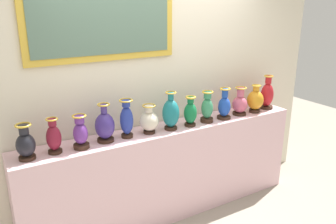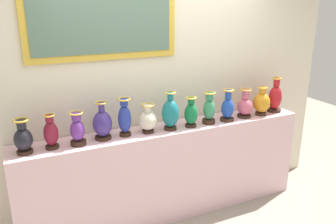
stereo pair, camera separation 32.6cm
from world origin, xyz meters
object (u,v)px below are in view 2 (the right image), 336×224
(vase_ivory, at_px, (148,120))
(vase_jade, at_px, (209,109))
(vase_violet, at_px, (77,130))
(vase_rose, at_px, (245,106))
(vase_indigo, at_px, (102,124))
(vase_crimson, at_px, (275,97))
(vase_sapphire, at_px, (228,108))
(vase_amber, at_px, (262,103))
(vase_teal, at_px, (170,113))
(vase_burgundy, at_px, (51,133))
(vase_onyx, at_px, (23,138))
(vase_cobalt, at_px, (125,118))
(vase_emerald, at_px, (191,113))

(vase_ivory, relative_size, vase_jade, 0.85)
(vase_violet, relative_size, vase_ivory, 1.07)
(vase_jade, xyz_separation_m, vase_rose, (0.47, 0.01, -0.02))
(vase_indigo, height_order, vase_crimson, vase_crimson)
(vase_sapphire, height_order, vase_amber, vase_sapphire)
(vase_violet, height_order, vase_teal, vase_teal)
(vase_teal, xyz_separation_m, vase_amber, (1.14, -0.02, -0.02))
(vase_sapphire, xyz_separation_m, vase_rose, (0.24, 0.02, -0.01))
(vase_burgundy, xyz_separation_m, vase_teal, (1.14, -0.02, 0.03))
(vase_onyx, height_order, vase_amber, vase_amber)
(vase_onyx, distance_m, vase_amber, 2.50)
(vase_violet, xyz_separation_m, vase_crimson, (2.28, 0.02, 0.03))
(vase_onyx, bearing_deg, vase_burgundy, 2.09)
(vase_burgundy, bearing_deg, vase_ivory, -0.12)
(vase_ivory, distance_m, vase_sapphire, 0.91)
(vase_cobalt, xyz_separation_m, vase_crimson, (1.83, -0.01, -0.01))
(vase_emerald, bearing_deg, vase_burgundy, 178.53)
(vase_violet, xyz_separation_m, vase_rose, (1.83, -0.00, -0.01))
(vase_cobalt, height_order, vase_ivory, vase_cobalt)
(vase_violet, height_order, vase_jade, vase_jade)
(vase_indigo, relative_size, vase_sapphire, 1.04)
(vase_onyx, xyz_separation_m, vase_jade, (1.82, -0.02, 0.02))
(vase_violet, distance_m, vase_emerald, 1.15)
(vase_sapphire, bearing_deg, vase_onyx, 179.21)
(vase_onyx, height_order, vase_cobalt, vase_cobalt)
(vase_indigo, xyz_separation_m, vase_crimson, (2.04, -0.02, 0.02))
(vase_burgundy, distance_m, vase_cobalt, 0.68)
(vase_burgundy, xyz_separation_m, vase_violet, (0.22, -0.02, -0.00))
(vase_teal, height_order, vase_crimson, vase_crimson)
(vase_indigo, distance_m, vase_crimson, 2.04)
(vase_onyx, relative_size, vase_cobalt, 0.82)
(vase_onyx, distance_m, vase_sapphire, 2.04)
(vase_rose, bearing_deg, vase_indigo, 178.59)
(vase_cobalt, bearing_deg, vase_onyx, -178.78)
(vase_rose, xyz_separation_m, vase_amber, (0.22, -0.02, 0.02))
(vase_crimson, bearing_deg, vase_rose, -177.65)
(vase_rose, bearing_deg, vase_amber, -5.42)
(vase_ivory, distance_m, vase_emerald, 0.46)
(vase_burgundy, distance_m, vase_emerald, 1.37)
(vase_burgundy, height_order, vase_rose, vase_rose)
(vase_rose, bearing_deg, vase_cobalt, 178.78)
(vase_emerald, bearing_deg, vase_indigo, 176.48)
(vase_jade, bearing_deg, vase_amber, -1.00)
(vase_cobalt, distance_m, vase_sapphire, 1.14)
(vase_ivory, bearing_deg, vase_rose, -0.82)
(vase_teal, bearing_deg, vase_jade, -0.51)
(vase_emerald, relative_size, vase_crimson, 0.79)
(vase_cobalt, bearing_deg, vase_burgundy, -179.07)
(vase_violet, height_order, vase_amber, vase_amber)
(vase_violet, height_order, vase_rose, vase_rose)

